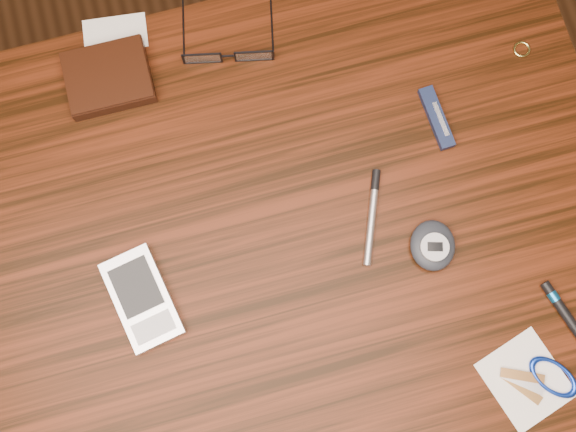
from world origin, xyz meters
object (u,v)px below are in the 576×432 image
(desk, at_px, (246,265))
(eyeglasses, at_px, (228,52))
(wallet_and_card, at_px, (108,77))
(notepad_keys, at_px, (540,379))
(pedometer, at_px, (433,246))
(pocket_knife, at_px, (437,118))
(pda_phone, at_px, (142,299))
(silver_pen, at_px, (373,210))

(desk, height_order, eyeglasses, eyeglasses)
(desk, relative_size, wallet_and_card, 7.13)
(desk, relative_size, notepad_keys, 7.96)
(pedometer, bearing_deg, eyeglasses, 120.12)
(wallet_and_card, relative_size, eyeglasses, 0.95)
(desk, bearing_deg, pedometer, -12.94)
(pedometer, distance_m, pocket_knife, 0.17)
(notepad_keys, relative_size, pocket_knife, 1.44)
(pda_phone, bearing_deg, pocket_knife, 17.14)
(pda_phone, height_order, pocket_knife, pda_phone)
(pda_phone, xyz_separation_m, pocket_knife, (0.42, 0.13, -0.00))
(wallet_and_card, distance_m, pocket_knife, 0.43)
(pocket_knife, xyz_separation_m, silver_pen, (-0.12, -0.10, -0.00))
(notepad_keys, relative_size, silver_pen, 1.06)
(eyeglasses, xyz_separation_m, pda_phone, (-0.18, -0.29, -0.00))
(desk, height_order, pda_phone, pda_phone)
(desk, height_order, notepad_keys, notepad_keys)
(notepad_keys, bearing_deg, pda_phone, 153.75)
(desk, relative_size, silver_pen, 8.41)
(wallet_and_card, bearing_deg, pedometer, -43.36)
(notepad_keys, bearing_deg, eyeglasses, 117.45)
(wallet_and_card, xyz_separation_m, pedometer, (0.34, -0.33, -0.00))
(pocket_knife, bearing_deg, eyeglasses, 146.94)
(pda_phone, bearing_deg, eyeglasses, 57.65)
(pda_phone, relative_size, silver_pen, 1.10)
(desk, bearing_deg, wallet_and_card, 112.10)
(desk, height_order, wallet_and_card, wallet_and_card)
(wallet_and_card, bearing_deg, notepad_keys, -50.55)
(wallet_and_card, bearing_deg, pocket_knife, -22.31)
(eyeglasses, xyz_separation_m, notepad_keys, (0.26, -0.51, -0.01))
(pedometer, relative_size, silver_pen, 0.66)
(notepad_keys, distance_m, pocket_knife, 0.35)
(pocket_knife, bearing_deg, desk, -159.83)
(eyeglasses, relative_size, notepad_keys, 1.17)
(pedometer, bearing_deg, pda_phone, 175.29)
(wallet_and_card, xyz_separation_m, eyeglasses, (0.16, -0.01, 0.00))
(eyeglasses, bearing_deg, desk, -100.72)
(pedometer, bearing_deg, pocket_knife, 70.54)
(pocket_knife, distance_m, silver_pen, 0.15)
(wallet_and_card, relative_size, silver_pen, 1.18)
(eyeglasses, bearing_deg, pedometer, -59.88)
(pda_phone, xyz_separation_m, silver_pen, (0.31, 0.03, -0.00))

